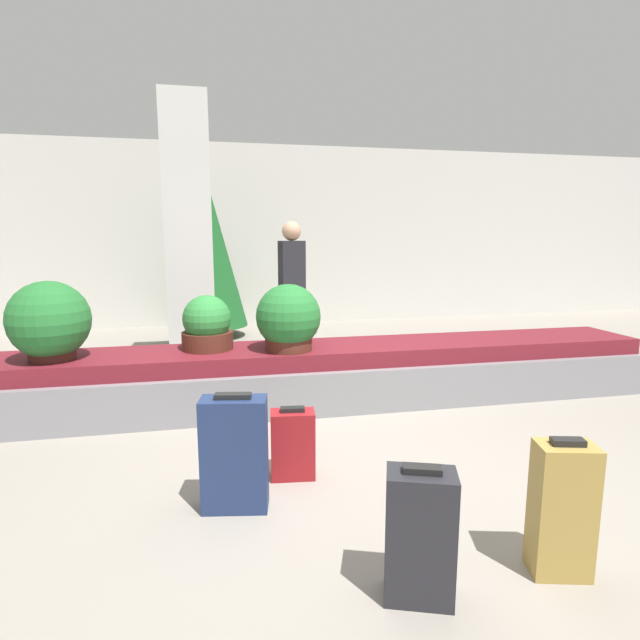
{
  "coord_description": "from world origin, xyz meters",
  "views": [
    {
      "loc": [
        -0.96,
        -3.25,
        1.6
      ],
      "look_at": [
        0.0,
        1.32,
        0.81
      ],
      "focal_mm": 28.0,
      "sensor_mm": 36.0,
      "label": 1
    }
  ],
  "objects_px": {
    "suitcase_0": "(235,454)",
    "traveler_0": "(292,276)",
    "suitcase_3": "(420,535)",
    "pillar": "(189,236)",
    "suitcase_2": "(562,509)",
    "potted_plant_0": "(207,325)",
    "potted_plant_1": "(49,322)",
    "potted_plant_2": "(288,319)",
    "suitcase_1": "(293,444)",
    "decorated_tree": "(208,251)"
  },
  "relations": [
    {
      "from": "suitcase_2",
      "to": "potted_plant_1",
      "type": "bearing_deg",
      "value": 152.49
    },
    {
      "from": "suitcase_0",
      "to": "suitcase_2",
      "type": "relative_size",
      "value": 1.04
    },
    {
      "from": "suitcase_3",
      "to": "potted_plant_0",
      "type": "distance_m",
      "value": 2.97
    },
    {
      "from": "suitcase_2",
      "to": "suitcase_3",
      "type": "distance_m",
      "value": 0.72
    },
    {
      "from": "potted_plant_0",
      "to": "decorated_tree",
      "type": "height_order",
      "value": "decorated_tree"
    },
    {
      "from": "suitcase_1",
      "to": "suitcase_2",
      "type": "distance_m",
      "value": 1.64
    },
    {
      "from": "decorated_tree",
      "to": "suitcase_3",
      "type": "bearing_deg",
      "value": -81.39
    },
    {
      "from": "suitcase_0",
      "to": "suitcase_2",
      "type": "bearing_deg",
      "value": -21.45
    },
    {
      "from": "suitcase_2",
      "to": "potted_plant_0",
      "type": "relative_size",
      "value": 1.34
    },
    {
      "from": "potted_plant_0",
      "to": "potted_plant_1",
      "type": "distance_m",
      "value": 1.3
    },
    {
      "from": "potted_plant_2",
      "to": "decorated_tree",
      "type": "distance_m",
      "value": 3.73
    },
    {
      "from": "suitcase_0",
      "to": "potted_plant_0",
      "type": "bearing_deg",
      "value": 104.87
    },
    {
      "from": "suitcase_0",
      "to": "suitcase_3",
      "type": "relative_size",
      "value": 1.13
    },
    {
      "from": "suitcase_1",
      "to": "potted_plant_1",
      "type": "xyz_separation_m",
      "value": [
        -1.84,
        1.39,
        0.65
      ]
    },
    {
      "from": "suitcase_0",
      "to": "traveler_0",
      "type": "height_order",
      "value": "traveler_0"
    },
    {
      "from": "potted_plant_2",
      "to": "suitcase_1",
      "type": "bearing_deg",
      "value": -97.33
    },
    {
      "from": "pillar",
      "to": "potted_plant_2",
      "type": "bearing_deg",
      "value": -61.87
    },
    {
      "from": "suitcase_1",
      "to": "potted_plant_0",
      "type": "xyz_separation_m",
      "value": [
        -0.56,
        1.55,
        0.55
      ]
    },
    {
      "from": "pillar",
      "to": "decorated_tree",
      "type": "bearing_deg",
      "value": 84.45
    },
    {
      "from": "suitcase_0",
      "to": "potted_plant_1",
      "type": "relative_size",
      "value": 1.05
    },
    {
      "from": "suitcase_0",
      "to": "suitcase_1",
      "type": "relative_size",
      "value": 1.45
    },
    {
      "from": "pillar",
      "to": "potted_plant_0",
      "type": "relative_size",
      "value": 6.34
    },
    {
      "from": "suitcase_0",
      "to": "traveler_0",
      "type": "bearing_deg",
      "value": 85.95
    },
    {
      "from": "pillar",
      "to": "potted_plant_0",
      "type": "xyz_separation_m",
      "value": [
        0.19,
        -1.53,
        -0.82
      ]
    },
    {
      "from": "suitcase_3",
      "to": "potted_plant_1",
      "type": "relative_size",
      "value": 0.93
    },
    {
      "from": "suitcase_2",
      "to": "suitcase_3",
      "type": "bearing_deg",
      "value": -164.35
    },
    {
      "from": "potted_plant_0",
      "to": "potted_plant_2",
      "type": "xyz_separation_m",
      "value": [
        0.73,
        -0.2,
        0.06
      ]
    },
    {
      "from": "suitcase_2",
      "to": "decorated_tree",
      "type": "distance_m",
      "value": 6.49
    },
    {
      "from": "suitcase_1",
      "to": "suitcase_2",
      "type": "relative_size",
      "value": 0.72
    },
    {
      "from": "suitcase_0",
      "to": "pillar",
      "type": "bearing_deg",
      "value": 105.86
    },
    {
      "from": "suitcase_1",
      "to": "decorated_tree",
      "type": "height_order",
      "value": "decorated_tree"
    },
    {
      "from": "potted_plant_2",
      "to": "potted_plant_0",
      "type": "bearing_deg",
      "value": 164.73
    },
    {
      "from": "potted_plant_1",
      "to": "potted_plant_0",
      "type": "bearing_deg",
      "value": 6.8
    },
    {
      "from": "suitcase_0",
      "to": "suitcase_2",
      "type": "xyz_separation_m",
      "value": [
        1.48,
        -0.9,
        -0.01
      ]
    },
    {
      "from": "suitcase_1",
      "to": "potted_plant_0",
      "type": "height_order",
      "value": "potted_plant_0"
    },
    {
      "from": "potted_plant_0",
      "to": "potted_plant_2",
      "type": "bearing_deg",
      "value": -15.27
    },
    {
      "from": "suitcase_2",
      "to": "traveler_0",
      "type": "distance_m",
      "value": 4.68
    },
    {
      "from": "potted_plant_1",
      "to": "potted_plant_2",
      "type": "relative_size",
      "value": 1.1
    },
    {
      "from": "suitcase_3",
      "to": "potted_plant_0",
      "type": "relative_size",
      "value": 1.24
    },
    {
      "from": "suitcase_1",
      "to": "potted_plant_2",
      "type": "height_order",
      "value": "potted_plant_2"
    },
    {
      "from": "traveler_0",
      "to": "decorated_tree",
      "type": "relative_size",
      "value": 0.7
    },
    {
      "from": "pillar",
      "to": "suitcase_2",
      "type": "height_order",
      "value": "pillar"
    },
    {
      "from": "potted_plant_1",
      "to": "potted_plant_2",
      "type": "height_order",
      "value": "potted_plant_1"
    },
    {
      "from": "suitcase_0",
      "to": "potted_plant_1",
      "type": "xyz_separation_m",
      "value": [
        -1.45,
        1.71,
        0.54
      ]
    },
    {
      "from": "suitcase_0",
      "to": "suitcase_2",
      "type": "height_order",
      "value": "suitcase_0"
    },
    {
      "from": "suitcase_0",
      "to": "suitcase_2",
      "type": "distance_m",
      "value": 1.74
    },
    {
      "from": "decorated_tree",
      "to": "suitcase_0",
      "type": "bearing_deg",
      "value": -88.1
    },
    {
      "from": "suitcase_3",
      "to": "pillar",
      "type": "bearing_deg",
      "value": 124.21
    },
    {
      "from": "suitcase_2",
      "to": "potted_plant_1",
      "type": "xyz_separation_m",
      "value": [
        -2.94,
        2.61,
        0.56
      ]
    },
    {
      "from": "suitcase_2",
      "to": "potted_plant_2",
      "type": "bearing_deg",
      "value": 123.87
    }
  ]
}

